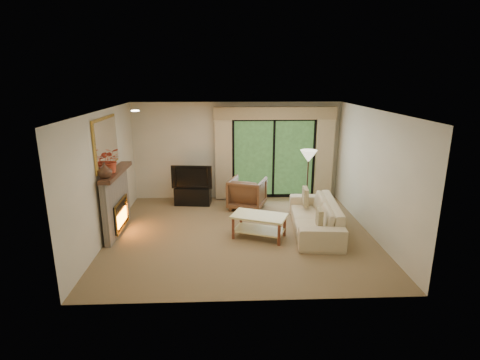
{
  "coord_description": "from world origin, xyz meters",
  "views": [
    {
      "loc": [
        -0.32,
        -7.4,
        3.24
      ],
      "look_at": [
        0.0,
        0.3,
        1.1
      ],
      "focal_mm": 28.0,
      "sensor_mm": 36.0,
      "label": 1
    }
  ],
  "objects_px": {
    "armchair": "(247,193)",
    "coffee_table": "(259,226)",
    "media_console": "(193,196)",
    "sofa": "(315,216)"
  },
  "relations": [
    {
      "from": "media_console",
      "to": "coffee_table",
      "type": "height_order",
      "value": "coffee_table"
    },
    {
      "from": "media_console",
      "to": "sofa",
      "type": "relative_size",
      "value": 0.4
    },
    {
      "from": "armchair",
      "to": "coffee_table",
      "type": "relative_size",
      "value": 0.79
    },
    {
      "from": "sofa",
      "to": "coffee_table",
      "type": "bearing_deg",
      "value": -71.08
    },
    {
      "from": "media_console",
      "to": "armchair",
      "type": "xyz_separation_m",
      "value": [
        1.4,
        -0.36,
        0.16
      ]
    },
    {
      "from": "armchair",
      "to": "coffee_table",
      "type": "height_order",
      "value": "armchair"
    },
    {
      "from": "sofa",
      "to": "armchair",
      "type": "bearing_deg",
      "value": -132.4
    },
    {
      "from": "media_console",
      "to": "sofa",
      "type": "distance_m",
      "value": 3.34
    },
    {
      "from": "media_console",
      "to": "armchair",
      "type": "bearing_deg",
      "value": -8.64
    },
    {
      "from": "armchair",
      "to": "media_console",
      "type": "bearing_deg",
      "value": 4.81
    }
  ]
}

